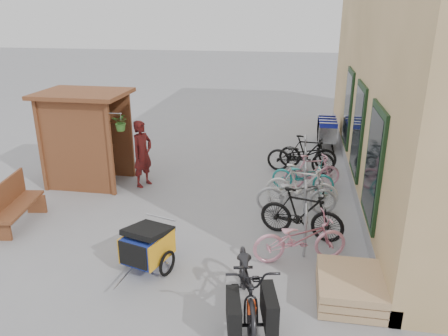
% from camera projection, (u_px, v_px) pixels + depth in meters
% --- Properties ---
extents(ground, '(80.00, 80.00, 0.00)m').
position_uv_depth(ground, '(186.00, 239.00, 8.67)').
color(ground, gray).
extents(kiosk, '(2.49, 1.65, 2.40)m').
position_uv_depth(kiosk, '(82.00, 125.00, 10.94)').
color(kiosk, brown).
rests_on(kiosk, ground).
extents(bike_rack, '(0.05, 5.35, 0.86)m').
position_uv_depth(bike_rack, '(305.00, 179.00, 10.34)').
color(bike_rack, '#A5A8AD').
rests_on(bike_rack, ground).
extents(pallet_stack, '(1.00, 1.20, 0.40)m').
position_uv_depth(pallet_stack, '(350.00, 288.00, 6.82)').
color(pallet_stack, tan).
rests_on(pallet_stack, ground).
extents(bench, '(0.72, 1.64, 1.00)m').
position_uv_depth(bench, '(14.00, 203.00, 9.06)').
color(bench, brown).
rests_on(bench, ground).
extents(shopping_carts, '(0.58, 1.94, 1.03)m').
position_uv_depth(shopping_carts, '(326.00, 128.00, 14.35)').
color(shopping_carts, silver).
rests_on(shopping_carts, ground).
extents(child_trailer, '(0.95, 1.47, 0.85)m').
position_uv_depth(child_trailer, '(147.00, 245.00, 7.55)').
color(child_trailer, '#1C369C').
rests_on(child_trailer, ground).
extents(cargo_bike, '(1.14, 2.17, 1.08)m').
position_uv_depth(cargo_bike, '(248.00, 284.00, 6.36)').
color(cargo_bike, black).
rests_on(cargo_bike, ground).
extents(person_kiosk, '(0.63, 0.74, 1.71)m').
position_uv_depth(person_kiosk, '(142.00, 154.00, 11.03)').
color(person_kiosk, maroon).
rests_on(person_kiosk, ground).
extents(bike_0, '(1.81, 1.08, 0.90)m').
position_uv_depth(bike_0, '(300.00, 238.00, 7.80)').
color(bike_0, pink).
rests_on(bike_0, ground).
extents(bike_1, '(1.77, 0.90, 1.02)m').
position_uv_depth(bike_1, '(302.00, 214.00, 8.60)').
color(bike_1, black).
rests_on(bike_1, ground).
extents(bike_2, '(1.81, 0.75, 0.93)m').
position_uv_depth(bike_2, '(296.00, 194.00, 9.64)').
color(bike_2, '#98989C').
rests_on(bike_2, ground).
extents(bike_3, '(1.73, 0.73, 1.01)m').
position_uv_depth(bike_3, '(301.00, 186.00, 9.95)').
color(bike_3, silver).
rests_on(bike_3, ground).
extents(bike_4, '(1.64, 0.87, 0.82)m').
position_uv_depth(bike_4, '(303.00, 176.00, 10.80)').
color(bike_4, teal).
rests_on(bike_4, ground).
extents(bike_5, '(1.53, 0.84, 0.89)m').
position_uv_depth(bike_5, '(312.00, 171.00, 11.01)').
color(bike_5, pink).
rests_on(bike_5, ground).
extents(bike_6, '(1.93, 0.88, 0.98)m').
position_uv_depth(bike_6, '(301.00, 156.00, 12.02)').
color(bike_6, black).
rests_on(bike_6, ground).
extents(bike_7, '(1.66, 0.62, 0.97)m').
position_uv_depth(bike_7, '(308.00, 152.00, 12.32)').
color(bike_7, black).
rests_on(bike_7, ground).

